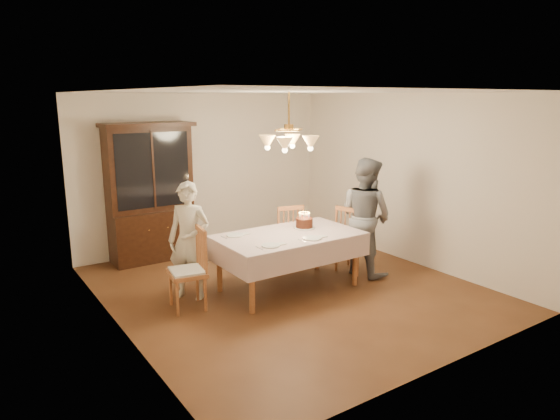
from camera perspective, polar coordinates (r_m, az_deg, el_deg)
ground at (r=6.86m, az=0.95°, el=-8.89°), size 5.00×5.00×0.00m
room_shell at (r=6.45m, az=1.00°, el=4.29°), size 5.00×5.00×5.00m
dining_table at (r=6.64m, az=0.97°, el=-3.41°), size 1.90×1.10×0.76m
china_hutch at (r=8.06m, az=-14.56°, el=1.68°), size 1.38×0.54×2.16m
chair_far_side at (r=7.49m, az=0.75°, el=-3.43°), size 0.53×0.51×1.00m
chair_left_end at (r=6.19m, az=-10.50°, el=-7.07°), size 0.49×0.50×1.00m
chair_right_end at (r=7.45m, az=8.35°, el=-3.66°), size 0.53×0.54×1.00m
elderly_woman at (r=6.43m, az=-10.35°, el=-3.48°), size 0.64×0.65×1.51m
adult_in_grey at (r=7.31m, az=9.72°, el=-0.73°), size 0.74×0.90×1.70m
birthday_cake at (r=6.92m, az=2.79°, el=-1.53°), size 0.30×0.30×0.22m
place_setting_near_left at (r=6.10m, az=-0.96°, el=-4.07°), size 0.37×0.23×0.02m
place_setting_near_right at (r=6.43m, az=3.78°, el=-3.21°), size 0.39×0.25×0.02m
place_setting_far_left at (r=6.57m, az=-5.05°, el=-2.87°), size 0.38×0.23×0.02m
chandelier at (r=6.40m, az=1.01°, el=7.79°), size 0.62×0.62×0.73m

